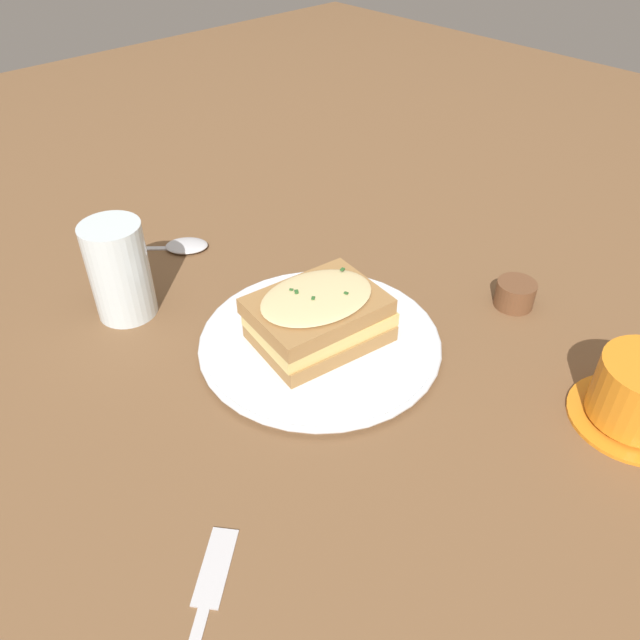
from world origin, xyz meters
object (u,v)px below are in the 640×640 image
object	(u,v)px
water_glass	(119,271)
fork	(204,607)
dinner_plate	(320,342)
spoon	(180,246)
sandwich	(319,317)
condiment_pot	(515,294)

from	to	relation	value
water_glass	fork	world-z (taller)	water_glass
fork	water_glass	bearing A→B (deg)	118.95
fork	dinner_plate	bearing A→B (deg)	81.14
fork	spoon	size ratio (longest dim) A/B	1.05
sandwich	condiment_pot	size ratio (longest dim) A/B	3.28
sandwich	fork	xyz separation A→B (m)	(0.27, 0.16, -0.04)
fork	spoon	distance (m)	0.51
fork	condiment_pot	bearing A→B (deg)	56.84
condiment_pot	water_glass	bearing A→B (deg)	-41.44
sandwich	condiment_pot	world-z (taller)	sandwich
dinner_plate	fork	distance (m)	0.31
fork	condiment_pot	size ratio (longest dim) A/B	3.11
sandwich	fork	world-z (taller)	sandwich
water_glass	spoon	distance (m)	0.16
dinner_plate	spoon	size ratio (longest dim) A/B	1.92
condiment_pot	sandwich	bearing A→B (deg)	-24.68
spoon	fork	bearing A→B (deg)	11.49
condiment_pot	dinner_plate	bearing A→B (deg)	-24.54
dinner_plate	condiment_pot	xyz separation A→B (m)	(-0.23, 0.10, 0.01)
dinner_plate	sandwich	world-z (taller)	sandwich
sandwich	fork	size ratio (longest dim) A/B	1.05
sandwich	spoon	bearing A→B (deg)	-90.11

